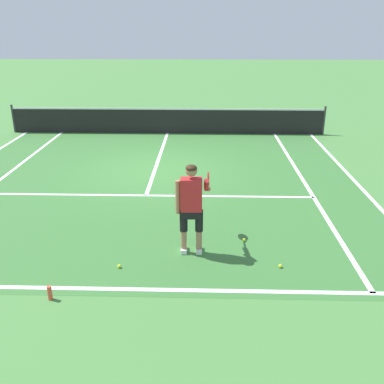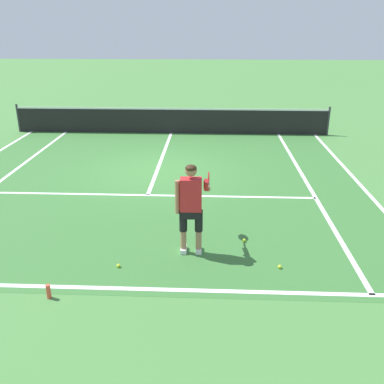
{
  "view_description": "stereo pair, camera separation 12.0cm",
  "coord_description": "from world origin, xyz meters",
  "px_view_note": "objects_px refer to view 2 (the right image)",
  "views": [
    {
      "loc": [
        1.42,
        -11.72,
        3.98
      ],
      "look_at": [
        1.2,
        -4.33,
        1.05
      ],
      "focal_mm": 40.13,
      "sensor_mm": 36.0,
      "label": 1
    },
    {
      "loc": [
        1.54,
        -11.72,
        3.98
      ],
      "look_at": [
        1.2,
        -4.33,
        1.05
      ],
      "focal_mm": 40.13,
      "sensor_mm": 36.0,
      "label": 2
    }
  ],
  "objects_px": {
    "tennis_player": "(191,203)",
    "water_bottle": "(49,291)",
    "tennis_ball_mid_court": "(119,266)",
    "tennis_ball_by_baseline": "(280,267)",
    "tennis_ball_near_feet": "(244,240)"
  },
  "relations": [
    {
      "from": "tennis_player",
      "to": "water_bottle",
      "type": "relative_size",
      "value": 7.31
    },
    {
      "from": "tennis_ball_mid_court",
      "to": "water_bottle",
      "type": "distance_m",
      "value": 1.29
    },
    {
      "from": "tennis_player",
      "to": "tennis_ball_by_baseline",
      "type": "distance_m",
      "value": 1.9
    },
    {
      "from": "tennis_ball_mid_court",
      "to": "tennis_ball_near_feet",
      "type": "bearing_deg",
      "value": 24.74
    },
    {
      "from": "tennis_player",
      "to": "water_bottle",
      "type": "distance_m",
      "value": 2.78
    },
    {
      "from": "tennis_player",
      "to": "tennis_ball_by_baseline",
      "type": "xyz_separation_m",
      "value": [
        1.56,
        -0.52,
        -0.96
      ]
    },
    {
      "from": "water_bottle",
      "to": "tennis_ball_mid_court",
      "type": "bearing_deg",
      "value": 46.37
    },
    {
      "from": "tennis_ball_by_baseline",
      "to": "water_bottle",
      "type": "relative_size",
      "value": 0.28
    },
    {
      "from": "tennis_ball_by_baseline",
      "to": "tennis_ball_mid_court",
      "type": "height_order",
      "value": "same"
    },
    {
      "from": "tennis_ball_mid_court",
      "to": "water_bottle",
      "type": "xyz_separation_m",
      "value": [
        -0.89,
        -0.94,
        0.08
      ]
    },
    {
      "from": "tennis_ball_near_feet",
      "to": "water_bottle",
      "type": "bearing_deg",
      "value": -147.89
    },
    {
      "from": "tennis_ball_near_feet",
      "to": "water_bottle",
      "type": "distance_m",
      "value": 3.71
    },
    {
      "from": "tennis_ball_by_baseline",
      "to": "tennis_ball_mid_court",
      "type": "relative_size",
      "value": 1.0
    },
    {
      "from": "tennis_ball_near_feet",
      "to": "tennis_ball_by_baseline",
      "type": "relative_size",
      "value": 1.0
    },
    {
      "from": "tennis_ball_near_feet",
      "to": "tennis_ball_mid_court",
      "type": "bearing_deg",
      "value": -155.26
    }
  ]
}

